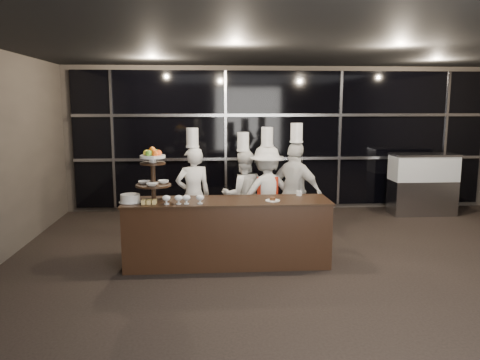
{
  "coord_description": "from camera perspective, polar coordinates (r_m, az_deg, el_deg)",
  "views": [
    {
      "loc": [
        -1.58,
        -4.75,
        2.24
      ],
      "look_at": [
        -1.12,
        1.86,
        1.15
      ],
      "focal_mm": 35.0,
      "sensor_mm": 36.0,
      "label": 1
    }
  ],
  "objects": [
    {
      "name": "room",
      "position": [
        5.06,
        14.21,
        0.66
      ],
      "size": [
        10.0,
        10.0,
        10.0
      ],
      "color": "black",
      "rests_on": "ground"
    },
    {
      "name": "window_wall",
      "position": [
        9.85,
        5.26,
        5.0
      ],
      "size": [
        8.6,
        0.1,
        2.8
      ],
      "color": "black",
      "rests_on": "ground"
    },
    {
      "name": "buffet_counter",
      "position": [
        6.56,
        -1.57,
        -6.35
      ],
      "size": [
        2.84,
        0.74,
        0.92
      ],
      "color": "black",
      "rests_on": "ground"
    },
    {
      "name": "display_stand",
      "position": [
        6.42,
        -10.56,
        1.11
      ],
      "size": [
        0.48,
        0.48,
        0.74
      ],
      "color": "black",
      "rests_on": "buffet_counter"
    },
    {
      "name": "compotes",
      "position": [
        6.22,
        -6.98,
        -2.2
      ],
      "size": [
        0.55,
        0.11,
        0.12
      ],
      "color": "silver",
      "rests_on": "buffet_counter"
    },
    {
      "name": "layer_cake",
      "position": [
        6.47,
        -13.25,
        -2.19
      ],
      "size": [
        0.3,
        0.3,
        0.11
      ],
      "color": "white",
      "rests_on": "buffet_counter"
    },
    {
      "name": "pastry_squares",
      "position": [
        6.33,
        -11.02,
        -2.62
      ],
      "size": [
        0.19,
        0.13,
        0.05
      ],
      "color": "#DFC26D",
      "rests_on": "buffet_counter"
    },
    {
      "name": "small_plate",
      "position": [
        6.41,
        3.98,
        -2.43
      ],
      "size": [
        0.2,
        0.2,
        0.05
      ],
      "color": "white",
      "rests_on": "buffet_counter"
    },
    {
      "name": "chef_cup",
      "position": [
        6.81,
        7.22,
        -1.6
      ],
      "size": [
        0.08,
        0.08,
        0.07
      ],
      "primitive_type": "cylinder",
      "color": "white",
      "rests_on": "buffet_counter"
    },
    {
      "name": "display_case",
      "position": [
        10.16,
        21.38,
        -0.11
      ],
      "size": [
        1.29,
        0.56,
        1.24
      ],
      "color": "#A5A5AA",
      "rests_on": "ground"
    },
    {
      "name": "chef_a",
      "position": [
        7.52,
        -5.71,
        -1.65
      ],
      "size": [
        0.65,
        0.52,
        1.86
      ],
      "color": "white",
      "rests_on": "ground"
    },
    {
      "name": "chef_b",
      "position": [
        7.74,
        0.38,
        -1.71
      ],
      "size": [
        0.81,
        0.68,
        1.78
      ],
      "color": "white",
      "rests_on": "ground"
    },
    {
      "name": "chef_c",
      "position": [
        7.67,
        3.26,
        -1.56
      ],
      "size": [
        1.12,
        0.82,
        1.86
      ],
      "color": "white",
      "rests_on": "ground"
    },
    {
      "name": "chef_d",
      "position": [
        7.56,
        6.77,
        -1.43
      ],
      "size": [
        0.97,
        0.94,
        1.94
      ],
      "color": "silver",
      "rests_on": "ground"
    }
  ]
}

